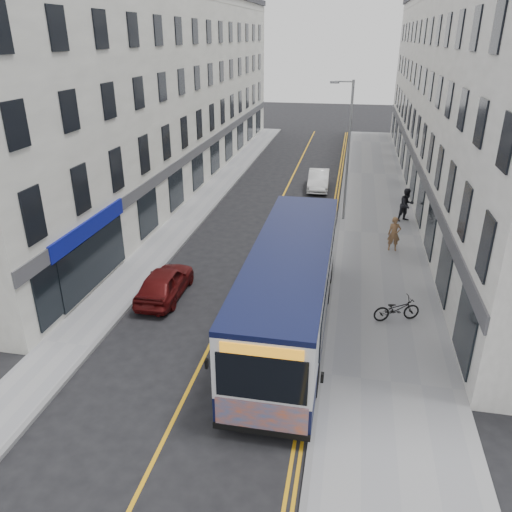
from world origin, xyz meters
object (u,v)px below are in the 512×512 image
at_px(streetlamp, 347,147).
at_px(pedestrian_near, 394,234).
at_px(pedestrian_far, 407,205).
at_px(car_white, 319,180).
at_px(city_bus, 291,285).
at_px(car_maroon, 165,283).
at_px(bicycle, 397,309).

relative_size(streetlamp, pedestrian_near, 4.56).
distance_m(streetlamp, pedestrian_near, 6.11).
xyz_separation_m(pedestrian_far, car_white, (-5.58, 6.10, -0.43)).
xyz_separation_m(city_bus, car_white, (-0.40, 19.05, -1.20)).
bearing_deg(streetlamp, car_maroon, -122.38).
distance_m(streetlamp, city_bus, 12.95).
bearing_deg(bicycle, car_white, -5.81).
relative_size(city_bus, pedestrian_near, 6.70).
xyz_separation_m(streetlamp, pedestrian_far, (3.66, 0.34, -3.28)).
bearing_deg(bicycle, pedestrian_far, -25.55).
relative_size(pedestrian_far, car_maroon, 0.50).
distance_m(streetlamp, car_maroon, 13.60).
bearing_deg(pedestrian_near, city_bus, -120.22).
distance_m(city_bus, car_white, 19.09).
distance_m(city_bus, car_maroon, 5.83).
xyz_separation_m(streetlamp, car_white, (-1.92, 6.44, -3.71)).
bearing_deg(car_maroon, pedestrian_near, -145.65).
bearing_deg(streetlamp, bicycle, -77.83).
bearing_deg(pedestrian_far, bicycle, -131.43).
xyz_separation_m(pedestrian_far, car_maroon, (-10.66, -11.38, -0.44)).
distance_m(streetlamp, car_white, 7.67).
bearing_deg(car_maroon, city_bus, 163.67).
relative_size(pedestrian_near, pedestrian_far, 0.89).
bearing_deg(city_bus, pedestrian_near, 63.07).
relative_size(streetlamp, car_maroon, 2.04).
bearing_deg(streetlamp, city_bus, -96.85).
distance_m(city_bus, pedestrian_far, 13.97).
bearing_deg(car_white, city_bus, -90.79).
bearing_deg(bicycle, car_maroon, 68.66).
distance_m(pedestrian_far, car_maroon, 15.60).
bearing_deg(pedestrian_near, streetlamp, 118.79).
relative_size(city_bus, car_maroon, 3.00).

